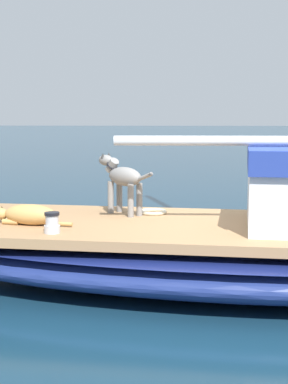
# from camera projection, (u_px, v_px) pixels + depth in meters

# --- Properties ---
(ground_plane) EXTENTS (120.00, 120.00, 0.00)m
(ground_plane) POSITION_uv_depth(u_px,v_px,m) (237.00, 285.00, 6.61)
(ground_plane) COLOR #143347
(sailboat_main) EXTENTS (3.39, 7.49, 0.66)m
(sailboat_main) POSITION_uv_depth(u_px,v_px,m) (237.00, 255.00, 6.56)
(sailboat_main) COLOR navy
(sailboat_main) RESTS_ON ground
(dog_grey) EXTENTS (0.74, 0.71, 0.70)m
(dog_grey) POSITION_uv_depth(u_px,v_px,m) (122.00, 178.00, 7.15)
(dog_grey) COLOR gray
(dog_grey) RESTS_ON sailboat_main
(dog_tan) EXTENTS (0.41, 0.94, 0.22)m
(dog_tan) POSITION_uv_depth(u_px,v_px,m) (27.00, 215.00, 6.54)
(dog_tan) COLOR tan
(dog_tan) RESTS_ON sailboat_main
(deck_winch) EXTENTS (0.16, 0.16, 0.21)m
(deck_winch) POSITION_uv_depth(u_px,v_px,m) (52.00, 223.00, 6.09)
(deck_winch) COLOR #B7B7BC
(deck_winch) RESTS_ON sailboat_main
(coiled_rope) EXTENTS (0.32, 0.32, 0.04)m
(coiled_rope) POSITION_uv_depth(u_px,v_px,m) (153.00, 212.00, 7.22)
(coiled_rope) COLOR beige
(coiled_rope) RESTS_ON sailboat_main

